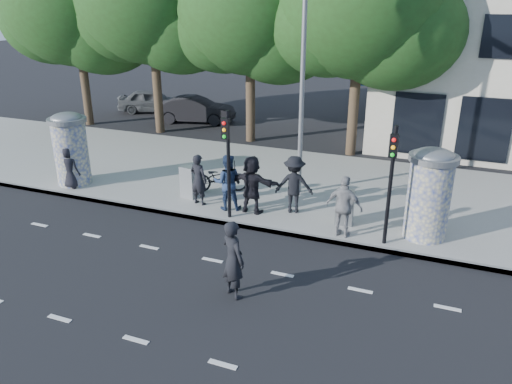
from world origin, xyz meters
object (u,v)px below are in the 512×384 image
at_px(ped_f, 252,185).
at_px(bicycle, 220,178).
at_px(traffic_pole_near, 228,154).
at_px(cabinet_right, 345,207).
at_px(traffic_pole_far, 391,174).
at_px(ad_column_right, 429,192).
at_px(car_mid, 195,110).
at_px(ped_e, 344,207).
at_px(street_lamp, 303,58).
at_px(ped_b, 199,179).
at_px(ad_column_left, 71,147).
at_px(car_left, 152,101).
at_px(ped_d, 294,184).
at_px(ped_c, 227,182).
at_px(cabinet_left, 189,182).
at_px(ped_a, 70,167).
at_px(man_road, 233,259).

bearing_deg(ped_f, bicycle, -32.04).
relative_size(traffic_pole_near, cabinet_right, 3.11).
xyz_separation_m(traffic_pole_far, ped_f, (-4.29, 0.68, -1.14)).
xyz_separation_m(ad_column_right, traffic_pole_far, (-1.00, -0.91, 0.69)).
relative_size(ad_column_right, car_mid, 0.62).
bearing_deg(ped_e, street_lamp, -42.54).
bearing_deg(cabinet_right, ped_b, 177.54).
xyz_separation_m(ad_column_left, car_left, (-4.26, 11.91, -0.86)).
bearing_deg(street_lamp, ped_e, -51.68).
height_order(traffic_pole_near, ped_f, traffic_pole_near).
height_order(traffic_pole_near, traffic_pole_far, same).
distance_m(bicycle, car_left, 14.39).
bearing_deg(ad_column_left, ped_d, 3.39).
bearing_deg(traffic_pole_far, car_mid, 136.75).
bearing_deg(traffic_pole_far, ped_b, 173.92).
height_order(ped_c, ped_f, ped_f).
bearing_deg(ped_d, car_left, -55.22).
distance_m(ped_e, cabinet_left, 5.68).
bearing_deg(traffic_pole_far, cabinet_left, 171.04).
distance_m(bicycle, cabinet_left, 1.14).
bearing_deg(ped_c, bicycle, -76.44).
distance_m(ped_a, ped_d, 8.18).
relative_size(ped_f, bicycle, 0.95).
xyz_separation_m(ad_column_right, street_lamp, (-4.40, 1.93, 3.26)).
xyz_separation_m(street_lamp, ped_e, (2.20, -2.78, -3.72)).
relative_size(ped_b, car_left, 0.43).
height_order(ped_c, man_road, ped_c).
height_order(ped_b, ped_f, ped_f).
bearing_deg(ped_d, ad_column_left, -9.67).
bearing_deg(ad_column_right, ped_b, -178.01).
height_order(ad_column_right, traffic_pole_far, traffic_pole_far).
xyz_separation_m(ad_column_left, ped_f, (7.11, -0.03, -0.44)).
height_order(ped_c, car_mid, ped_c).
distance_m(ad_column_left, car_mid, 10.60).
distance_m(ad_column_left, man_road, 9.53).
distance_m(ad_column_right, traffic_pole_near, 5.91).
bearing_deg(traffic_pole_near, ped_b, 154.48).
height_order(street_lamp, ped_c, street_lamp).
distance_m(traffic_pole_near, ped_e, 3.78).
relative_size(ad_column_left, bicycle, 1.33).
height_order(ped_e, car_mid, ped_e).
distance_m(traffic_pole_near, car_left, 16.72).
xyz_separation_m(ad_column_right, car_left, (-16.66, 11.71, -0.86)).
bearing_deg(ped_d, street_lamp, -91.27).
xyz_separation_m(ped_c, ped_f, (0.83, 0.05, 0.02)).
height_order(traffic_pole_near, ped_c, traffic_pole_near).
relative_size(bicycle, car_left, 0.50).
relative_size(ad_column_left, ad_column_right, 1.00).
distance_m(ad_column_right, street_lamp, 5.81).
xyz_separation_m(ped_a, man_road, (8.21, -4.00, 0.05)).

